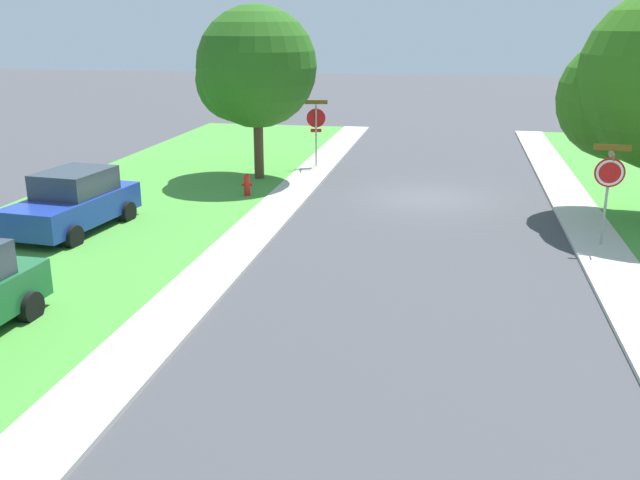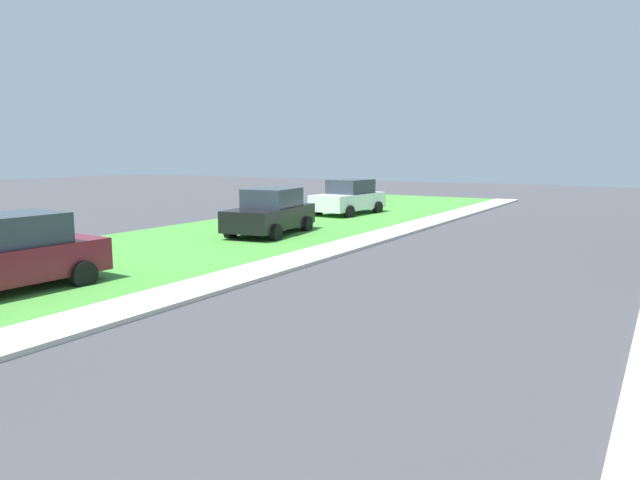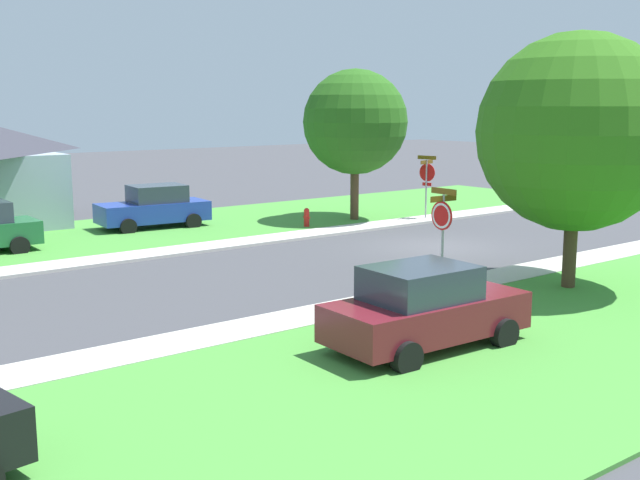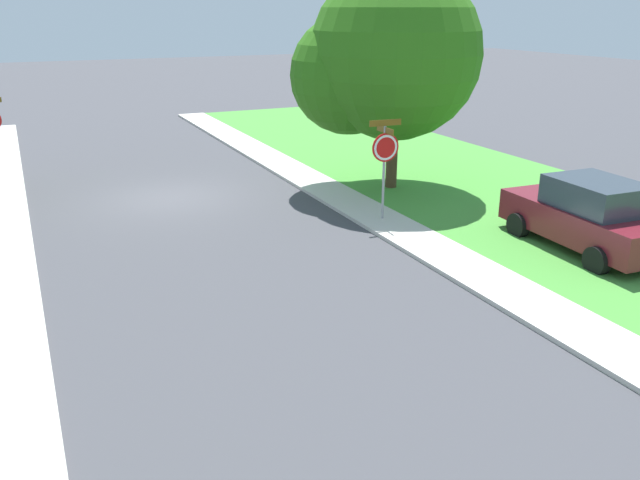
% 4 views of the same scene
% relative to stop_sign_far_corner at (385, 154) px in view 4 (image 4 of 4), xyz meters
% --- Properties ---
extents(ground_plane, '(120.00, 120.00, 0.00)m').
position_rel_stop_sign_far_corner_xyz_m(ground_plane, '(4.73, -4.78, -1.89)').
color(ground_plane, '#424247').
extents(sidewalk_east, '(1.40, 56.00, 0.10)m').
position_rel_stop_sign_far_corner_xyz_m(sidewalk_east, '(9.43, 7.22, -1.84)').
color(sidewalk_east, beige).
rests_on(sidewalk_east, ground).
extents(sidewalk_west, '(1.40, 56.00, 0.10)m').
position_rel_stop_sign_far_corner_xyz_m(sidewalk_west, '(0.03, 7.22, -1.84)').
color(sidewalk_west, beige).
rests_on(sidewalk_west, ground).
extents(stop_sign_far_corner, '(0.92, 0.92, 2.77)m').
position_rel_stop_sign_far_corner_xyz_m(stop_sign_far_corner, '(0.00, 0.00, 0.00)').
color(stop_sign_far_corner, '#9E9EA3').
rests_on(stop_sign_far_corner, ground).
extents(car_maroon_behind_trees, '(2.17, 4.37, 1.76)m').
position_rel_stop_sign_far_corner_xyz_m(car_maroon_behind_trees, '(-3.29, 3.97, -1.01)').
color(car_maroon_behind_trees, maroon).
rests_on(car_maroon_behind_trees, ground).
extents(tree_sidewalk_near, '(5.59, 5.20, 6.82)m').
position_rel_stop_sign_far_corner_xyz_m(tree_sidewalk_near, '(-1.65, -3.09, 2.16)').
color(tree_sidewalk_near, '#4C3823').
rests_on(tree_sidewalk_near, ground).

